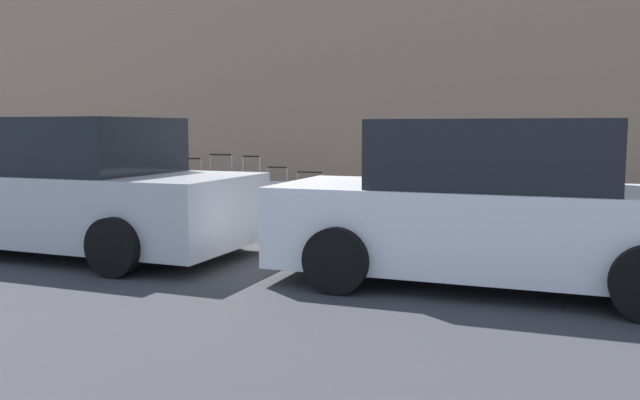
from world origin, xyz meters
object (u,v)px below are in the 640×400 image
at_px(parked_car_white_0, 492,208).
at_px(parked_car_silver_1, 68,190).
at_px(suitcase_teal_3, 379,209).
at_px(suitcase_red_4, 348,204).
at_px(suitcase_silver_6, 277,202).
at_px(suitcase_navy_0, 489,205).
at_px(suitcase_navy_7, 252,197).
at_px(bollard_post, 104,190).
at_px(suitcase_black_1, 455,208).
at_px(fire_hydrant, 147,193).
at_px(parking_meter, 557,173).
at_px(suitcase_black_8, 221,195).
at_px(suitcase_maroon_9, 190,195).
at_px(suitcase_maroon_2, 417,205).
at_px(suitcase_olive_5, 310,207).

relative_size(parked_car_white_0, parked_car_silver_1, 0.90).
distance_m(suitcase_teal_3, parked_car_silver_1, 4.20).
height_order(suitcase_red_4, suitcase_silver_6, suitcase_silver_6).
bearing_deg(suitcase_teal_3, suitcase_navy_0, -177.86).
relative_size(suitcase_red_4, suitcase_navy_7, 0.69).
distance_m(suitcase_navy_0, bollard_post, 6.21).
bearing_deg(parked_car_silver_1, suitcase_black_1, -151.13).
bearing_deg(suitcase_black_1, fire_hydrant, 0.56).
relative_size(bollard_post, parking_meter, 0.64).
xyz_separation_m(suitcase_navy_7, parking_meter, (-4.47, -0.19, 0.47)).
distance_m(fire_hydrant, parked_car_silver_1, 2.50).
relative_size(suitcase_black_8, parking_meter, 0.81).
bearing_deg(suitcase_navy_0, parking_meter, -162.77).
height_order(suitcase_black_1, suitcase_maroon_9, suitcase_maroon_9).
relative_size(suitcase_maroon_2, parking_meter, 0.71).
bearing_deg(bollard_post, parked_car_white_0, 160.49).
bearing_deg(suitcase_maroon_2, suitcase_olive_5, 1.85).
bearing_deg(suitcase_teal_3, suitcase_maroon_2, -170.19).
relative_size(suitcase_silver_6, fire_hydrant, 1.22).
xyz_separation_m(suitcase_maroon_9, parked_car_silver_1, (0.28, 2.47, 0.29)).
height_order(suitcase_silver_6, parked_car_silver_1, parked_car_silver_1).
height_order(suitcase_olive_5, parking_meter, parking_meter).
xyz_separation_m(suitcase_teal_3, parked_car_white_0, (-1.77, 2.36, 0.36)).
xyz_separation_m(suitcase_maroon_2, suitcase_teal_3, (0.53, 0.09, -0.07)).
distance_m(suitcase_red_4, parked_car_silver_1, 3.86).
xyz_separation_m(suitcase_black_8, suitcase_maroon_9, (0.57, -0.01, -0.01)).
height_order(suitcase_black_1, suitcase_red_4, suitcase_red_4).
relative_size(parking_meter, parked_car_silver_1, 0.26).
xyz_separation_m(suitcase_navy_7, bollard_post, (2.60, 0.21, 0.05)).
bearing_deg(suitcase_olive_5, suitcase_navy_0, -179.61).
height_order(suitcase_silver_6, fire_hydrant, suitcase_silver_6).
relative_size(suitcase_maroon_2, parked_car_silver_1, 0.19).
bearing_deg(bollard_post, suitcase_olive_5, -178.20).
bearing_deg(suitcase_maroon_9, parked_car_silver_1, 83.52).
relative_size(suitcase_navy_0, suitcase_teal_3, 1.40).
xyz_separation_m(suitcase_maroon_9, parking_meter, (-5.56, -0.22, 0.46)).
distance_m(suitcase_navy_0, suitcase_red_4, 2.03).
bearing_deg(suitcase_black_1, parked_car_white_0, 105.94).
xyz_separation_m(suitcase_olive_5, fire_hydrant, (2.87, -0.04, 0.11)).
xyz_separation_m(suitcase_maroon_2, suitcase_black_8, (3.12, -0.01, 0.03)).
distance_m(suitcase_maroon_9, bollard_post, 1.53).
xyz_separation_m(suitcase_black_1, suitcase_maroon_9, (4.23, 0.02, 0.04)).
height_order(fire_hydrant, bollard_post, bollard_post).
height_order(parking_meter, parked_car_silver_1, parked_car_silver_1).
xyz_separation_m(suitcase_olive_5, parking_meter, (-3.46, -0.29, 0.57)).
bearing_deg(suitcase_navy_7, bollard_post, 4.65).
distance_m(suitcase_black_8, parked_car_silver_1, 2.63).
bearing_deg(suitcase_red_4, suitcase_black_1, -179.49).
bearing_deg(parked_car_white_0, suitcase_navy_7, -32.96).
distance_m(suitcase_maroon_9, parked_car_white_0, 5.53).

